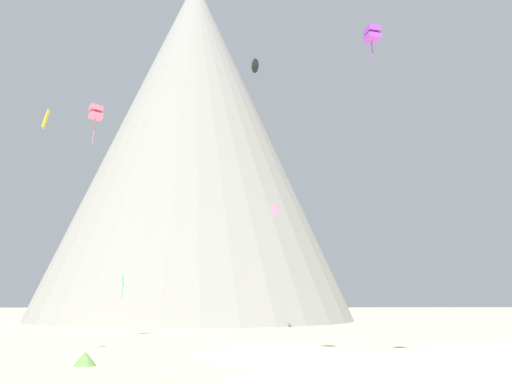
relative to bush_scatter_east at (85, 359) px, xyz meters
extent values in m
ellipsoid|color=beige|center=(15.52, 0.73, -0.49)|extent=(22.20, 19.69, 2.33)
cone|color=#568442|center=(0.00, 0.00, 0.00)|extent=(2.21, 2.21, 0.98)
cone|color=gray|center=(1.91, 76.11, 31.42)|extent=(72.04, 72.04, 63.82)
cone|color=gray|center=(7.13, 83.11, 11.64)|extent=(60.46, 60.46, 24.26)
cube|color=#E5668C|center=(-5.25, 25.31, 23.37)|extent=(1.80, 1.76, 0.78)
cube|color=#E5668C|center=(-5.25, 25.31, 24.23)|extent=(1.80, 1.76, 0.78)
cylinder|color=#E5668C|center=(-5.41, 25.31, 21.62)|extent=(0.34, 0.09, 2.92)
cube|color=pink|center=(13.09, 4.99, 10.79)|extent=(0.57, 0.38, 0.95)
cube|color=yellow|center=(-5.40, 7.07, 18.36)|extent=(0.54, 0.94, 1.51)
cone|color=black|center=(12.14, 34.80, 32.43)|extent=(1.30, 1.83, 1.83)
cube|color=purple|center=(20.57, 2.72, 23.85)|extent=(1.32, 1.36, 0.64)
cube|color=purple|center=(20.57, 2.72, 24.43)|extent=(1.32, 1.36, 0.64)
cylinder|color=purple|center=(20.55, 2.72, 22.82)|extent=(0.19, 0.27, 1.60)
cube|color=#33BCDB|center=(-3.19, 33.20, 6.06)|extent=(0.22, 0.77, 0.89)
cylinder|color=#33BCDB|center=(-3.14, 33.20, 4.61)|extent=(0.25, 0.12, 2.05)
camera|label=1|loc=(10.32, -47.66, 4.41)|focal=48.23mm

